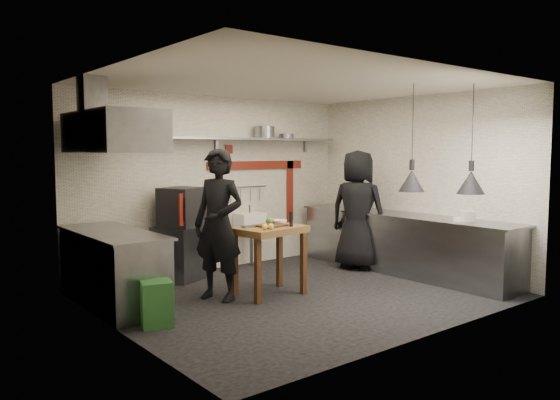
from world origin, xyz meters
TOP-DOWN VIEW (x-y plane):
  - floor at (0.00, 0.00)m, footprint 5.00×5.00m
  - ceiling at (0.00, 0.00)m, footprint 5.00×5.00m
  - wall_back at (0.00, 2.10)m, footprint 5.00×0.04m
  - wall_front at (0.00, -2.10)m, footprint 5.00×0.04m
  - wall_left at (-2.50, 0.00)m, footprint 0.04×4.20m
  - wall_right at (2.50, 0.00)m, footprint 0.04×4.20m
  - red_band_horiz at (0.95, 2.08)m, footprint 1.70×0.02m
  - red_band_vert at (1.55, 2.08)m, footprint 0.14×0.02m
  - red_tile_a at (0.25, 2.08)m, footprint 0.14×0.02m
  - red_tile_b at (-0.10, 2.08)m, footprint 0.14×0.02m
  - back_shelf at (0.00, 1.92)m, footprint 4.60×0.34m
  - shelf_bracket_left at (-1.90, 2.07)m, footprint 0.04×0.06m
  - shelf_bracket_mid at (0.00, 2.07)m, footprint 0.04×0.06m
  - shelf_bracket_right at (1.90, 2.07)m, footprint 0.04×0.06m
  - pan_far_left at (-1.28, 1.92)m, footprint 0.28×0.28m
  - pan_mid_left at (-1.29, 1.92)m, footprint 0.30×0.30m
  - stock_pot at (0.87, 1.92)m, footprint 0.38×0.38m
  - pan_right at (1.34, 1.92)m, footprint 0.32×0.32m
  - oven_stand at (-0.82, 1.78)m, footprint 0.89×0.86m
  - combi_oven at (-0.79, 1.76)m, footprint 0.75×0.73m
  - oven_door at (-0.81, 1.51)m, footprint 0.46×0.23m
  - oven_glass at (-0.81, 1.47)m, footprint 0.30×0.15m
  - hand_sink at (0.55, 1.92)m, footprint 0.46×0.34m
  - sink_tap at (0.55, 1.92)m, footprint 0.03×0.03m
  - sink_drain at (0.55, 1.88)m, footprint 0.06×0.06m
  - utensil_rail at (0.55, 2.06)m, footprint 0.90×0.02m
  - counter_right at (2.15, 0.00)m, footprint 0.70×3.80m
  - counter_right_top at (2.15, 0.00)m, footprint 0.76×3.90m
  - plate_stack at (2.12, -1.16)m, footprint 0.26×0.26m
  - small_bowl_right at (2.10, -1.05)m, footprint 0.21×0.21m
  - counter_left at (-2.15, 1.05)m, footprint 0.70×1.90m
  - counter_left_top at (-2.15, 1.05)m, footprint 0.76×2.00m
  - extractor_hood at (-2.10, 1.05)m, footprint 0.78×1.60m
  - hood_duct at (-2.35, 1.05)m, footprint 0.28×0.28m
  - green_bin at (-2.09, -0.03)m, footprint 0.41×0.41m
  - prep_table at (-0.33, 0.23)m, footprint 1.00×0.75m
  - cutting_board at (-0.30, 0.21)m, footprint 0.40×0.30m
  - pepper_mill at (-0.10, 0.05)m, footprint 0.07×0.07m
  - lemon_a at (-0.56, 0.03)m, footprint 0.08×0.08m
  - lemon_b at (-0.46, 0.02)m, footprint 0.09×0.09m
  - veg_ball at (-0.21, 0.37)m, footprint 0.12×0.12m
  - steel_tray at (-0.61, 0.32)m, footprint 0.16×0.11m
  - bowl at (-0.08, 0.32)m, footprint 0.24×0.24m
  - heat_lamp_near at (1.20, -0.89)m, footprint 0.35×0.35m
  - heat_lamp_far at (1.82, -1.38)m, footprint 0.47×0.47m
  - chef_left at (-0.98, 0.45)m, footprint 0.71×0.84m
  - chef_right at (1.79, 0.64)m, footprint 0.90×1.10m

SIDE VIEW (x-z plane):
  - floor at x=0.00m, z-range 0.00..0.00m
  - green_bin at x=-2.09m, z-range 0.00..0.50m
  - sink_drain at x=0.55m, z-range 0.01..0.67m
  - oven_stand at x=-0.82m, z-range 0.00..0.80m
  - counter_right at x=2.15m, z-range 0.00..0.90m
  - counter_left at x=-2.15m, z-range 0.00..0.90m
  - prep_table at x=-0.33m, z-range 0.00..0.92m
  - hand_sink at x=0.55m, z-range 0.67..0.89m
  - counter_right_top at x=2.15m, z-range 0.90..0.93m
  - counter_left_top at x=-2.15m, z-range 0.90..0.93m
  - cutting_board at x=-0.30m, z-range 0.92..0.94m
  - steel_tray at x=-0.61m, z-range 0.92..0.95m
  - bowl at x=-0.08m, z-range 0.92..0.98m
  - small_bowl_right at x=2.10m, z-range 0.93..0.98m
  - lemon_b at x=-0.46m, z-range 0.92..1.00m
  - sink_tap at x=0.55m, z-range 0.89..1.03m
  - lemon_a at x=-0.56m, z-range 0.92..1.00m
  - chef_right at x=1.79m, z-range 0.00..1.93m
  - veg_ball at x=-0.21m, z-range 0.92..1.02m
  - chef_left at x=-0.98m, z-range 0.00..1.95m
  - plate_stack at x=2.12m, z-range 0.93..1.08m
  - pepper_mill at x=-0.10m, z-range 0.92..1.12m
  - combi_oven at x=-0.79m, z-range 0.80..1.38m
  - oven_door at x=-0.81m, z-range 0.86..1.32m
  - oven_glass at x=-0.81m, z-range 0.92..1.26m
  - red_band_vert at x=1.55m, z-range 0.65..1.75m
  - utensil_rail at x=0.55m, z-range 1.31..1.33m
  - wall_back at x=0.00m, z-range 0.00..2.80m
  - wall_front at x=0.00m, z-range 0.00..2.80m
  - wall_left at x=-2.50m, z-range 0.00..2.80m
  - wall_right at x=2.50m, z-range 0.00..2.80m
  - red_band_horiz at x=0.95m, z-range 1.61..1.75m
  - red_tile_b at x=-0.10m, z-range 1.61..1.75m
  - red_tile_a at x=0.25m, z-range 1.88..2.02m
  - shelf_bracket_left at x=-1.90m, z-range 1.90..2.14m
  - shelf_bracket_mid at x=0.00m, z-range 1.90..2.14m
  - shelf_bracket_right at x=1.90m, z-range 1.90..2.14m
  - heat_lamp_far at x=1.82m, z-range 1.35..2.80m
  - heat_lamp_near at x=1.20m, z-range 1.38..2.80m
  - back_shelf at x=0.00m, z-range 2.10..2.14m
  - extractor_hood at x=-2.10m, z-range 1.90..2.40m
  - pan_mid_left at x=-1.29m, z-range 2.14..2.21m
  - pan_right at x=1.34m, z-range 2.14..2.22m
  - pan_far_left at x=-1.28m, z-range 2.14..2.23m
  - stock_pot at x=0.87m, z-range 2.14..2.34m
  - hood_duct at x=-2.35m, z-range 2.30..2.80m
  - ceiling at x=0.00m, z-range 2.80..2.80m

